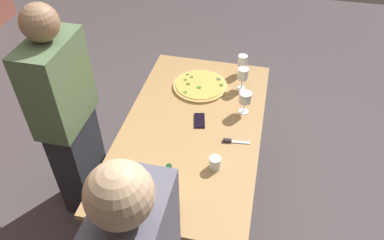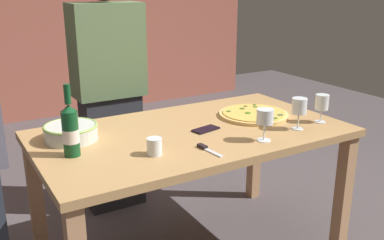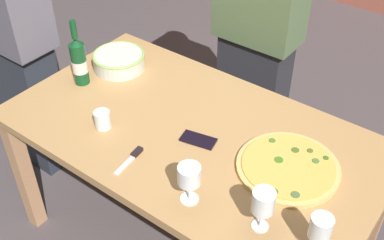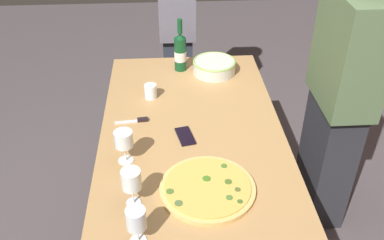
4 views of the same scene
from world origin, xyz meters
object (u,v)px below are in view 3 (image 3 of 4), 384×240
wine_glass_far_left (189,176)px  pizza_knife (132,157)px  wine_bottle (79,61)px  cup_amber (102,119)px  dining_table (192,147)px  cell_phone (198,140)px  wine_glass_near_pizza (263,203)px  person_guest_left (13,39)px  pizza (288,167)px  serving_bowl (119,60)px  wine_glass_by_bottle (320,229)px  person_host (258,35)px

wine_glass_far_left → pizza_knife: bearing=173.8°
wine_bottle → cup_amber: (0.32, -0.18, -0.08)m
dining_table → wine_bottle: 0.67m
wine_bottle → pizza_knife: 0.61m
cell_phone → pizza_knife: 0.28m
wine_glass_near_pizza → person_guest_left: (-1.63, 0.23, -0.05)m
cup_amber → pizza_knife: cup_amber is taller
dining_table → pizza: bearing=4.7°
pizza → serving_bowl: size_ratio=1.53×
wine_glass_near_pizza → wine_glass_by_bottle: wine_glass_near_pizza is taller
wine_glass_near_pizza → serving_bowl: bearing=157.7°
person_host → person_guest_left: size_ratio=0.98×
wine_glass_far_left → person_guest_left: size_ratio=0.10×
serving_bowl → wine_bottle: 0.22m
wine_glass_near_pizza → wine_glass_by_bottle: bearing=7.5°
cup_amber → person_host: size_ratio=0.05×
wine_bottle → wine_glass_near_pizza: size_ratio=1.94×
dining_table → cell_phone: cell_phone is taller
serving_bowl → wine_glass_near_pizza: 1.16m
wine_bottle → wine_glass_by_bottle: 1.33m
person_guest_left → wine_glass_by_bottle: bearing=-8.2°
pizza → wine_glass_by_bottle: bearing=-48.4°
wine_glass_by_bottle → cup_amber: (-1.00, 0.03, -0.07)m
wine_glass_by_bottle → wine_glass_far_left: 0.46m
person_host → person_guest_left: person_guest_left is taller
pizza_knife → person_guest_left: size_ratio=0.10×
dining_table → pizza_knife: pizza_knife is taller
wine_glass_near_pizza → person_guest_left: bearing=171.9°
wine_bottle → wine_glass_far_left: (0.86, -0.28, -0.00)m
wine_glass_by_bottle → cell_phone: 0.66m
wine_glass_near_pizza → cup_amber: size_ratio=2.14×
wine_glass_near_pizza → person_host: 1.24m
person_host → person_guest_left: bearing=-61.2°
cup_amber → cell_phone: (0.38, 0.17, -0.03)m
dining_table → wine_glass_by_bottle: 0.75m
dining_table → wine_glass_near_pizza: 0.59m
dining_table → person_guest_left: (-1.14, -0.03, 0.16)m
serving_bowl → wine_bottle: bearing=-104.5°
wine_glass_near_pizza → wine_bottle: bearing=168.1°
person_guest_left → person_host: bearing=38.3°
person_host → dining_table: bearing=-0.0°
cup_amber → person_host: 1.01m
wine_glass_by_bottle → wine_glass_near_pizza: bearing=-172.5°
pizza_knife → wine_glass_far_left: bearing=-6.2°
serving_bowl → cup_amber: size_ratio=3.31×
pizza_knife → wine_bottle: bearing=155.5°
wine_glass_far_left → person_guest_left: bearing=168.5°
wine_bottle → serving_bowl: bearing=75.5°
serving_bowl → pizza: bearing=-7.7°
pizza_knife → person_guest_left: person_guest_left is taller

